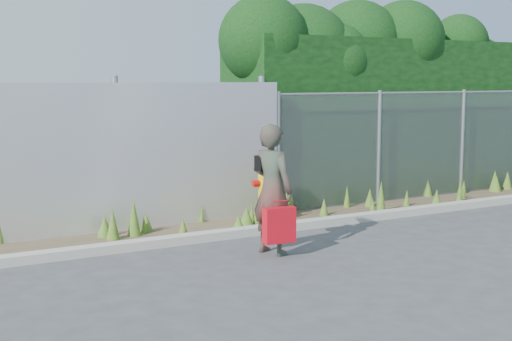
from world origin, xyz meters
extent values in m
plane|color=#3D3D40|center=(0.00, 0.00, 0.00)|extent=(80.00, 80.00, 0.00)
cube|color=#A09C90|center=(0.00, 1.80, 0.06)|extent=(16.00, 0.22, 0.12)
cube|color=#4C3D2B|center=(0.00, 2.40, 0.01)|extent=(16.00, 1.20, 0.01)
cone|color=#3A601C|center=(-1.13, 2.03, 0.15)|extent=(0.18, 0.18, 0.29)
cone|color=#3A601C|center=(0.51, 2.44, 0.26)|extent=(0.21, 0.21, 0.52)
cone|color=#3A601C|center=(0.94, 2.82, 0.24)|extent=(0.23, 0.23, 0.47)
cone|color=#3A601C|center=(5.28, 2.89, 0.14)|extent=(0.10, 0.10, 0.28)
cone|color=#3A601C|center=(4.84, 2.50, 0.13)|extent=(0.13, 0.13, 0.25)
cone|color=#3A601C|center=(2.43, 2.20, 0.12)|extent=(0.11, 0.11, 0.25)
cone|color=#3A601C|center=(-1.67, 2.53, 0.27)|extent=(0.20, 0.20, 0.54)
cone|color=#3A601C|center=(6.01, 2.73, 0.16)|extent=(0.21, 0.21, 0.33)
cone|color=#3A601C|center=(6.26, 2.99, 0.17)|extent=(0.11, 0.11, 0.35)
cone|color=#3A601C|center=(1.30, 3.00, 0.24)|extent=(0.14, 0.14, 0.47)
cone|color=#3A601C|center=(3.82, 2.14, 0.15)|extent=(0.20, 0.20, 0.31)
cone|color=#3A601C|center=(0.28, 2.38, 0.14)|extent=(0.13, 0.13, 0.29)
cone|color=#3A601C|center=(6.02, 2.78, 0.22)|extent=(0.22, 0.22, 0.43)
cone|color=#3A601C|center=(1.58, 2.42, 0.15)|extent=(0.16, 0.16, 0.30)
cone|color=#3A601C|center=(3.80, 2.12, 0.14)|extent=(0.22, 0.22, 0.27)
cone|color=#3A601C|center=(0.88, 2.45, 0.25)|extent=(0.14, 0.14, 0.49)
cone|color=#3A601C|center=(0.10, 2.38, 0.14)|extent=(0.24, 0.24, 0.29)
cone|color=#3A601C|center=(3.37, 2.41, 0.15)|extent=(0.13, 0.13, 0.30)
cone|color=#3A601C|center=(2.38, 2.84, 0.20)|extent=(0.12, 0.12, 0.40)
cone|color=#3A601C|center=(4.23, 2.00, 0.13)|extent=(0.16, 0.16, 0.26)
cone|color=#3A601C|center=(0.39, 2.73, 0.15)|extent=(0.08, 0.08, 0.30)
cone|color=#3A601C|center=(6.48, 2.86, 0.19)|extent=(0.21, 0.21, 0.37)
cone|color=#3A601C|center=(-0.27, 1.96, 0.13)|extent=(0.24, 0.24, 0.26)
cone|color=#3A601C|center=(5.34, 3.01, 0.12)|extent=(0.19, 0.19, 0.23)
cone|color=#3A601C|center=(4.43, 3.00, 0.16)|extent=(0.19, 0.19, 0.33)
cone|color=#3A601C|center=(2.76, 2.69, 0.16)|extent=(0.19, 0.19, 0.33)
cone|color=#3A601C|center=(4.52, 2.26, 0.23)|extent=(0.13, 0.13, 0.46)
cone|color=#3A601C|center=(-2.05, 2.68, 0.16)|extent=(0.23, 0.23, 0.32)
cone|color=#3A601C|center=(2.59, 2.18, 0.27)|extent=(0.18, 0.18, 0.54)
cone|color=#3A601C|center=(-0.40, 2.93, 0.15)|extent=(0.08, 0.08, 0.29)
cone|color=#3A601C|center=(-1.48, 2.62, 0.13)|extent=(0.11, 0.11, 0.26)
cone|color=#3A601C|center=(-2.01, 2.44, 0.23)|extent=(0.19, 0.19, 0.46)
cone|color=#3A601C|center=(-1.41, 2.72, 0.14)|extent=(0.20, 0.20, 0.27)
cube|color=silver|center=(-3.25, 3.00, 1.10)|extent=(8.50, 0.08, 2.20)
cylinder|color=gray|center=(-1.70, 3.12, 1.15)|extent=(0.10, 0.10, 2.30)
cylinder|color=gray|center=(0.80, 3.12, 1.15)|extent=(0.10, 0.10, 2.30)
cube|color=gray|center=(4.25, 3.00, 1.00)|extent=(6.50, 0.03, 2.00)
cylinder|color=gray|center=(4.25, 3.00, 2.00)|extent=(6.50, 0.04, 0.04)
cylinder|color=gray|center=(1.05, 3.00, 1.02)|extent=(0.07, 0.07, 2.05)
cylinder|color=gray|center=(3.20, 3.00, 1.02)|extent=(0.07, 0.07, 2.05)
cylinder|color=gray|center=(5.30, 3.00, 1.02)|extent=(0.07, 0.07, 2.05)
cube|color=black|center=(4.55, 4.00, 1.50)|extent=(7.30, 1.60, 3.00)
sphere|color=black|center=(1.33, 3.95, 2.93)|extent=(1.60, 1.60, 1.60)
sphere|color=black|center=(2.29, 4.12, 2.71)|extent=(1.84, 1.84, 1.84)
sphere|color=black|center=(2.79, 3.86, 2.57)|extent=(1.45, 1.45, 1.45)
sphere|color=black|center=(3.57, 4.16, 2.92)|extent=(1.71, 1.71, 1.71)
sphere|color=black|center=(4.53, 3.89, 2.99)|extent=(1.60, 1.60, 1.60)
sphere|color=black|center=(5.40, 4.27, 2.38)|extent=(1.51, 1.51, 1.51)
sphere|color=black|center=(6.20, 4.06, 2.99)|extent=(1.24, 1.24, 1.24)
sphere|color=black|center=(7.02, 4.25, 2.59)|extent=(1.15, 1.15, 1.15)
cylinder|color=#E3BA0B|center=(0.50, 2.53, 0.03)|extent=(0.28, 0.28, 0.06)
cylinder|color=#E3BA0B|center=(0.50, 2.53, 0.43)|extent=(0.18, 0.18, 0.86)
cylinder|color=#E3BA0B|center=(0.50, 2.53, 0.88)|extent=(0.24, 0.24, 0.05)
cylinder|color=#B20F0A|center=(0.50, 2.53, 0.95)|extent=(0.21, 0.21, 0.10)
sphere|color=#B20F0A|center=(0.50, 2.53, 1.02)|extent=(0.19, 0.19, 0.19)
cylinder|color=#B20F0A|center=(0.50, 2.53, 1.12)|extent=(0.05, 0.05, 0.05)
cylinder|color=#B20F0A|center=(0.36, 2.53, 0.62)|extent=(0.10, 0.11, 0.11)
cylinder|color=#B20F0A|center=(0.64, 2.53, 0.62)|extent=(0.10, 0.11, 0.11)
cylinder|color=#B20F0A|center=(0.50, 2.39, 0.50)|extent=(0.15, 0.12, 0.15)
imported|color=#0D5540|center=(-0.46, 0.71, 0.84)|extent=(0.59, 0.72, 1.69)
cube|color=#B90A15|center=(-0.52, 0.44, 0.43)|extent=(0.41, 0.15, 0.45)
cylinder|color=#B90A15|center=(-0.52, 0.44, 0.73)|extent=(0.19, 0.02, 0.02)
cube|color=black|center=(-0.49, 0.87, 1.17)|extent=(0.27, 0.11, 0.20)
camera|label=1|loc=(-5.17, -7.01, 2.25)|focal=50.00mm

